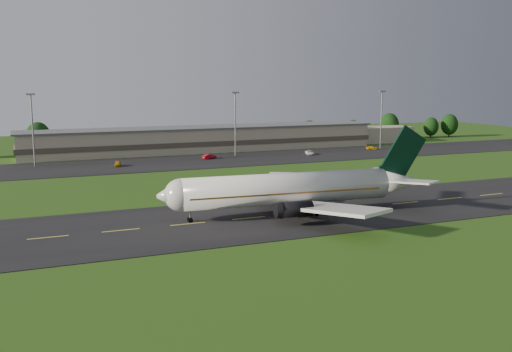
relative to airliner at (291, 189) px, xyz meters
name	(u,v)px	position (x,y,z in m)	size (l,w,h in m)	color
ground	(357,208)	(13.91, 0.07, -4.66)	(360.00, 360.00, 0.00)	#214A12
taxiway	(357,208)	(13.91, 0.07, -4.61)	(220.00, 30.00, 0.10)	black
apron	(229,160)	(13.91, 72.07, -4.61)	(260.00, 30.00, 0.10)	black
airliner	(291,189)	(0.00, 0.00, 0.00)	(51.29, 42.05, 15.57)	silver
terminal	(223,139)	(20.31, 96.25, -0.67)	(145.00, 16.00, 8.40)	tan
light_mast_west	(32,121)	(-41.09, 80.07, 8.08)	(2.40, 1.20, 20.35)	gray
light_mast_centre	(235,116)	(18.91, 80.07, 8.08)	(2.40, 1.20, 20.35)	gray
light_mast_east	(381,112)	(73.91, 80.07, 8.08)	(2.40, 1.20, 20.35)	gray
tree_line	(280,131)	(46.72, 106.16, 0.48)	(191.51, 9.60, 10.70)	black
service_vehicle_a	(118,164)	(-19.63, 71.04, -3.83)	(1.74, 4.32, 1.47)	#C2940B
service_vehicle_b	(209,156)	(8.86, 75.97, -3.83)	(1.55, 4.45, 1.47)	#A40A19
service_vehicle_c	(310,153)	(42.17, 73.40, -3.91)	(2.16, 4.68, 1.30)	white
service_vehicle_d	(372,148)	(68.43, 77.11, -3.98)	(1.64, 4.03, 1.17)	yellow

